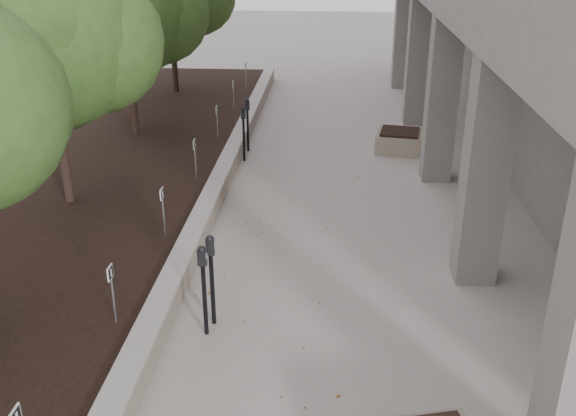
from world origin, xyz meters
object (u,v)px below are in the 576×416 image
(crabapple_tree_3, at_px, (52,75))
(parking_meter_2, at_px, (212,280))
(crabapple_tree_5, at_px, (171,12))
(parking_meter_5, at_px, (248,125))
(planter_back, at_px, (399,141))
(parking_meter_3, at_px, (204,291))
(crabapple_tree_4, at_px, (127,35))
(parking_meter_4, at_px, (244,134))

(crabapple_tree_3, bearing_deg, parking_meter_2, -45.19)
(crabapple_tree_5, distance_m, parking_meter_5, 6.60)
(crabapple_tree_3, height_order, planter_back, crabapple_tree_3)
(parking_meter_3, distance_m, parking_meter_5, 8.90)
(parking_meter_3, height_order, planter_back, parking_meter_3)
(crabapple_tree_4, height_order, crabapple_tree_5, same)
(crabapple_tree_4, relative_size, parking_meter_2, 3.47)
(parking_meter_3, bearing_deg, crabapple_tree_5, 110.24)
(parking_meter_5, bearing_deg, planter_back, -4.27)
(parking_meter_5, relative_size, planter_back, 1.22)
(crabapple_tree_5, height_order, parking_meter_2, crabapple_tree_5)
(parking_meter_3, bearing_deg, crabapple_tree_3, 137.60)
(parking_meter_2, bearing_deg, crabapple_tree_4, 105.64)
(crabapple_tree_4, relative_size, parking_meter_3, 3.54)
(crabapple_tree_5, bearing_deg, parking_meter_3, -75.20)
(crabapple_tree_3, relative_size, parking_meter_4, 3.66)
(parking_meter_3, xyz_separation_m, parking_meter_5, (-0.48, 8.89, -0.02))
(crabapple_tree_3, bearing_deg, parking_meter_4, 50.50)
(parking_meter_2, height_order, parking_meter_4, parking_meter_2)
(crabapple_tree_4, xyz_separation_m, parking_meter_4, (3.25, -1.06, -2.38))
(parking_meter_4, relative_size, planter_back, 1.20)
(crabapple_tree_3, distance_m, crabapple_tree_5, 10.00)
(parking_meter_2, distance_m, parking_meter_3, 0.31)
(crabapple_tree_4, xyz_separation_m, crabapple_tree_5, (0.00, 5.00, 0.00))
(parking_meter_2, bearing_deg, parking_meter_5, 85.99)
(crabapple_tree_5, height_order, planter_back, crabapple_tree_5)
(crabapple_tree_3, bearing_deg, planter_back, 34.38)
(parking_meter_2, bearing_deg, parking_meter_3, -109.99)
(parking_meter_5, height_order, planter_back, parking_meter_5)
(parking_meter_2, relative_size, planter_back, 1.27)
(crabapple_tree_5, relative_size, planter_back, 4.40)
(parking_meter_5, bearing_deg, parking_meter_2, -95.36)
(crabapple_tree_3, height_order, parking_meter_4, crabapple_tree_3)
(planter_back, bearing_deg, parking_meter_3, -112.12)
(parking_meter_4, xyz_separation_m, parking_meter_5, (0.00, 0.83, 0.01))
(parking_meter_4, distance_m, planter_back, 4.42)
(parking_meter_2, height_order, parking_meter_5, parking_meter_2)
(crabapple_tree_5, relative_size, parking_meter_3, 3.54)
(parking_meter_2, relative_size, parking_meter_4, 1.05)
(crabapple_tree_5, xyz_separation_m, parking_meter_5, (3.25, -5.23, -2.37))
(crabapple_tree_5, bearing_deg, parking_meter_5, -58.13)
(parking_meter_4, bearing_deg, crabapple_tree_4, 149.85)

